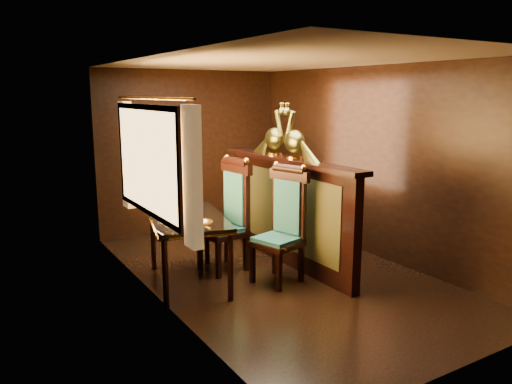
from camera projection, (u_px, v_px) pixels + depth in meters
ground at (279, 274)px, 6.03m from camera, size 5.00×5.00×0.00m
room_shell at (273, 143)px, 5.69m from camera, size 3.04×5.04×2.52m
partition at (287, 208)px, 6.30m from camera, size 0.26×2.70×1.36m
dining_table at (187, 223)px, 5.59m from camera, size 1.11×1.50×0.99m
chair_left at (284, 220)px, 5.73m from camera, size 0.61×0.63×1.37m
chair_right at (231, 211)px, 6.11m from camera, size 0.56×0.58×1.40m
peacock_left at (295, 131)px, 6.00m from camera, size 0.21×0.56×0.67m
peacock_right at (275, 129)px, 6.37m from camera, size 0.21×0.56×0.67m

